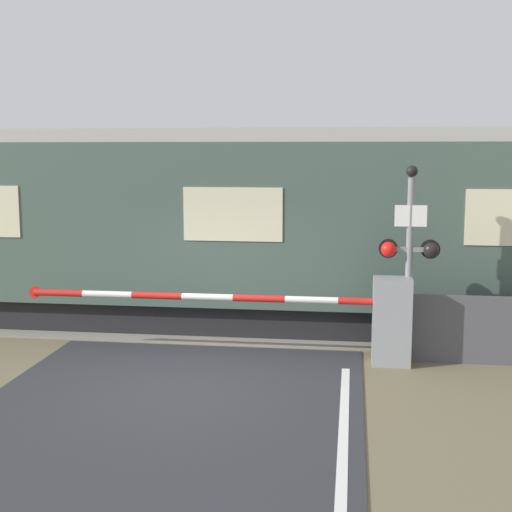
# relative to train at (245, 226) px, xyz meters

# --- Properties ---
(ground_plane) EXTENTS (80.00, 80.00, 0.00)m
(ground_plane) POSITION_rel_train_xyz_m (-0.31, -3.73, -1.92)
(ground_plane) COLOR #6B6047
(track_bed) EXTENTS (36.00, 3.20, 0.13)m
(track_bed) POSITION_rel_train_xyz_m (-0.31, 0.00, -1.89)
(track_bed) COLOR gray
(track_bed) RESTS_ON ground_plane
(train) EXTENTS (17.27, 2.75, 3.74)m
(train) POSITION_rel_train_xyz_m (0.00, 0.00, 0.00)
(train) COLOR black
(train) RESTS_ON ground_plane
(crossing_barrier) EXTENTS (6.30, 0.44, 1.39)m
(crossing_barrier) POSITION_rel_train_xyz_m (2.21, -2.33, -1.17)
(crossing_barrier) COLOR gray
(crossing_barrier) RESTS_ON ground_plane
(signal_post) EXTENTS (0.95, 0.26, 3.13)m
(signal_post) POSITION_rel_train_xyz_m (2.94, -2.17, -0.13)
(signal_post) COLOR gray
(signal_post) RESTS_ON ground_plane
(roadside_fence) EXTENTS (3.11, 0.06, 1.10)m
(roadside_fence) POSITION_rel_train_xyz_m (3.99, -2.12, -1.37)
(roadside_fence) COLOR #4C4C51
(roadside_fence) RESTS_ON ground_plane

